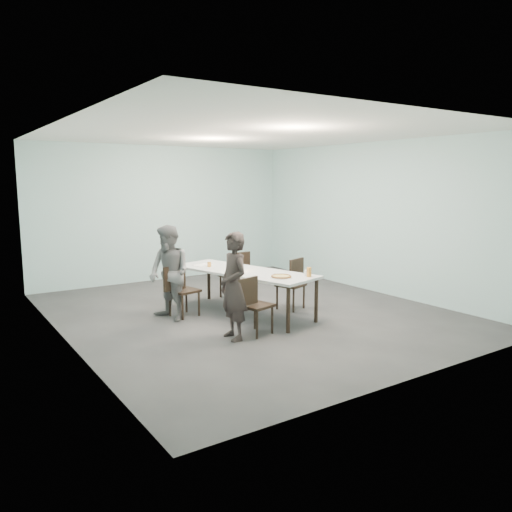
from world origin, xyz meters
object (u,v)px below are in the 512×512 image
pizza (281,277)px  water_tumbler (307,273)px  table (243,274)px  chair_far_right (236,272)px  tealight (241,270)px  side_plate (279,273)px  beer_glass (309,272)px  diner_far (169,273)px  chair_far_left (180,287)px  chair_near_right (293,280)px  diner_near (234,286)px  chair_near_left (252,302)px  amber_tumbler (209,264)px

pizza → water_tumbler: bearing=-12.9°
table → chair_far_right: 1.24m
water_tumbler → tealight: bearing=123.8°
side_plate → beer_glass: beer_glass is taller
diner_far → chair_far_left: bearing=90.4°
chair_near_right → pizza: chair_near_right is taller
diner_near → side_plate: diner_near is taller
side_plate → chair_far_right: bearing=83.3°
pizza → water_tumbler: 0.44m
diner_near → chair_near_right: bearing=120.6°
chair_near_left → side_plate: chair_near_left is taller
chair_near_left → diner_near: diner_near is taller
diner_near → beer_glass: size_ratio=10.23×
table → diner_near: (-0.83, -1.06, 0.07)m
pizza → amber_tumbler: bearing=106.5°
pizza → amber_tumbler: (-0.45, 1.51, 0.02)m
chair_far_right → diner_near: 2.57m
chair_far_right → diner_far: size_ratio=0.57×
table → chair_near_left: (-0.52, -1.07, -0.19)m
beer_glass → tealight: 1.20m
amber_tumbler → chair_near_right: bearing=-32.3°
table → amber_tumbler: (-0.31, 0.63, 0.10)m
table → chair_far_left: bearing=157.2°
chair_far_right → beer_glass: beer_glass is taller
table → chair_near_right: (0.94, -0.16, -0.19)m
chair_near_left → diner_far: size_ratio=0.57×
side_plate → tealight: size_ratio=3.21×
amber_tumbler → side_plate: bearing=-61.3°
water_tumbler → beer_glass: bearing=-102.2°
diner_near → diner_far: diner_far is taller
table → water_tumbler: water_tumbler is taller
pizza → side_plate: (0.20, 0.33, -0.01)m
water_tumbler → tealight: (-0.63, 0.95, -0.02)m
chair_near_right → water_tumbler: size_ratio=9.67×
table → amber_tumbler: size_ratio=34.33×
chair_near_right → amber_tumbler: chair_near_right is taller
pizza → beer_glass: beer_glass is taller
chair_near_left → chair_far_right: bearing=49.1°
diner_near → chair_far_left: bearing=-171.0°
chair_near_left → diner_near: (-0.31, 0.01, 0.27)m
side_plate → chair_far_left: bearing=143.8°
beer_glass → water_tumbler: size_ratio=1.67×
table → diner_near: bearing=-128.2°
chair_near_left → beer_glass: 1.12m
diner_near → diner_far: size_ratio=1.00×
chair_far_right → amber_tumbler: chair_far_right is taller
beer_glass → diner_near: bearing=-179.7°
chair_far_right → diner_near: (-1.36, -2.16, 0.27)m
tealight → water_tumbler: bearing=-56.2°
chair_near_right → tealight: size_ratio=15.54×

